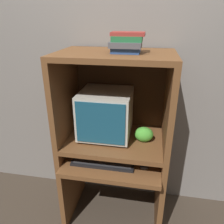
{
  "coord_description": "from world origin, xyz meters",
  "views": [
    {
      "loc": [
        0.25,
        -1.22,
        1.67
      ],
      "look_at": [
        -0.02,
        0.27,
        1.01
      ],
      "focal_mm": 35.0,
      "sensor_mm": 36.0,
      "label": 1
    }
  ],
  "objects_px": {
    "crt_monitor": "(106,113)",
    "mouse": "(144,167)",
    "snack_bag": "(144,134)",
    "book_stack": "(127,43)",
    "keyboard": "(103,162)"
  },
  "relations": [
    {
      "from": "mouse",
      "to": "crt_monitor",
      "type": "bearing_deg",
      "value": 147.7
    },
    {
      "from": "snack_bag",
      "to": "book_stack",
      "type": "xyz_separation_m",
      "value": [
        -0.15,
        -0.02,
        0.67
      ]
    },
    {
      "from": "crt_monitor",
      "to": "keyboard",
      "type": "bearing_deg",
      "value": -85.18
    },
    {
      "from": "snack_bag",
      "to": "mouse",
      "type": "bearing_deg",
      "value": -83.27
    },
    {
      "from": "mouse",
      "to": "snack_bag",
      "type": "xyz_separation_m",
      "value": [
        -0.02,
        0.17,
        0.18
      ]
    },
    {
      "from": "crt_monitor",
      "to": "snack_bag",
      "type": "height_order",
      "value": "crt_monitor"
    },
    {
      "from": "crt_monitor",
      "to": "mouse",
      "type": "distance_m",
      "value": 0.5
    },
    {
      "from": "crt_monitor",
      "to": "keyboard",
      "type": "distance_m",
      "value": 0.37
    },
    {
      "from": "snack_bag",
      "to": "book_stack",
      "type": "relative_size",
      "value": 0.64
    },
    {
      "from": "mouse",
      "to": "snack_bag",
      "type": "relative_size",
      "value": 0.42
    },
    {
      "from": "crt_monitor",
      "to": "keyboard",
      "type": "relative_size",
      "value": 0.83
    },
    {
      "from": "keyboard",
      "to": "mouse",
      "type": "height_order",
      "value": "mouse"
    },
    {
      "from": "crt_monitor",
      "to": "book_stack",
      "type": "distance_m",
      "value": 0.56
    },
    {
      "from": "keyboard",
      "to": "mouse",
      "type": "xyz_separation_m",
      "value": [
        0.31,
        -0.01,
        0.0
      ]
    },
    {
      "from": "book_stack",
      "to": "crt_monitor",
      "type": "bearing_deg",
      "value": 159.12
    }
  ]
}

